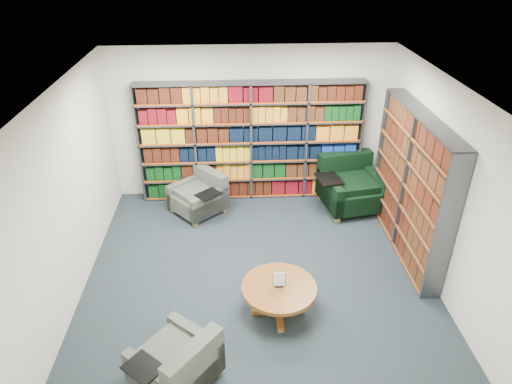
{
  "coord_description": "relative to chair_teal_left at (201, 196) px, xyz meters",
  "views": [
    {
      "loc": [
        -0.32,
        -5.29,
        4.4
      ],
      "look_at": [
        0.0,
        0.6,
        1.05
      ],
      "focal_mm": 32.0,
      "sensor_mm": 36.0,
      "label": 1
    }
  ],
  "objects": [
    {
      "name": "bookshelf_right",
      "position": [
        3.26,
        -1.24,
        0.8
      ],
      "size": [
        0.28,
        2.5,
        2.2
      ],
      "color": "#47494F",
      "rests_on": "ground"
    },
    {
      "name": "bookshelf_back",
      "position": [
        0.92,
        0.5,
        0.8
      ],
      "size": [
        4.0,
        0.28,
        2.2
      ],
      "color": "#47494F",
      "rests_on": "ground"
    },
    {
      "name": "chair_green_right",
      "position": [
        2.7,
        0.06,
        0.08
      ],
      "size": [
        1.29,
        1.18,
        0.92
      ],
      "color": "black",
      "rests_on": "ground"
    },
    {
      "name": "chair_teal_front",
      "position": [
        -0.05,
        -3.69,
        -0.01
      ],
      "size": [
        1.11,
        1.11,
        0.72
      ],
      "color": "#0D2934",
      "rests_on": "ground"
    },
    {
      "name": "room_shell",
      "position": [
        0.92,
        -1.84,
        1.1
      ],
      "size": [
        5.02,
        5.02,
        2.82
      ],
      "color": "black",
      "rests_on": "ground"
    },
    {
      "name": "coffee_table",
      "position": [
        1.14,
        -2.67,
        0.07
      ],
      "size": [
        0.97,
        0.97,
        0.69
      ],
      "color": "brown",
      "rests_on": "ground"
    },
    {
      "name": "chair_teal_left",
      "position": [
        0.0,
        0.0,
        0.0
      ],
      "size": [
        1.13,
        1.13,
        0.73
      ],
      "color": "#0D2934",
      "rests_on": "ground"
    }
  ]
}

